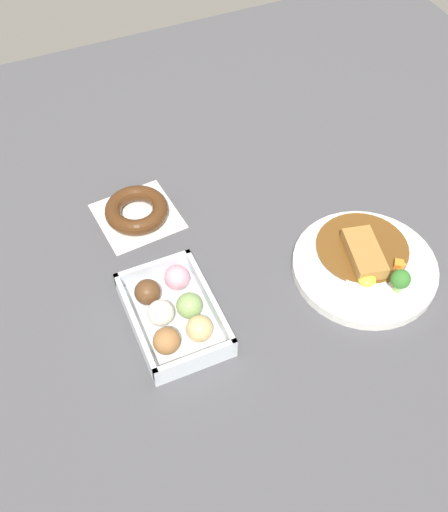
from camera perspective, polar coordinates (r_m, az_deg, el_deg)
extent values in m
plane|color=#4C4C51|center=(1.09, 3.76, -1.09)|extent=(1.60, 1.60, 0.00)
cylinder|color=white|center=(1.11, 12.65, -0.99)|extent=(0.25, 0.25, 0.02)
cylinder|color=brown|center=(1.12, 12.47, 0.74)|extent=(0.16, 0.16, 0.01)
cube|color=#A87538|center=(1.09, 12.64, 0.25)|extent=(0.11, 0.07, 0.02)
cylinder|color=white|center=(1.07, 12.79, -2.41)|extent=(0.07, 0.07, 0.00)
ellipsoid|color=yellow|center=(1.06, 12.89, -2.07)|extent=(0.03, 0.03, 0.02)
cylinder|color=#8CB766|center=(1.07, 15.55, -2.69)|extent=(0.01, 0.01, 0.02)
sphere|color=#387A2D|center=(1.06, 15.78, -2.03)|extent=(0.03, 0.03, 0.03)
cube|color=orange|center=(1.10, 15.75, -0.90)|extent=(0.02, 0.02, 0.01)
cube|color=orange|center=(1.10, 15.59, -0.79)|extent=(0.02, 0.02, 0.01)
cube|color=orange|center=(1.09, 15.72, -1.54)|extent=(0.02, 0.02, 0.01)
cube|color=silver|center=(1.02, -4.56, -5.76)|extent=(0.20, 0.13, 0.01)
cube|color=silver|center=(0.96, -2.58, -9.47)|extent=(0.01, 0.13, 0.03)
cube|color=silver|center=(1.06, -6.46, -1.15)|extent=(0.01, 0.13, 0.03)
cube|color=silver|center=(1.02, -1.28, -3.93)|extent=(0.20, 0.01, 0.03)
cube|color=silver|center=(1.00, -8.06, -6.27)|extent=(0.20, 0.01, 0.03)
sphere|color=#DBB77A|center=(0.98, -2.24, -6.64)|extent=(0.04, 0.04, 0.04)
sphere|color=#84A860|center=(1.00, -3.16, -4.52)|extent=(0.04, 0.04, 0.04)
sphere|color=pink|center=(1.04, -4.30, -1.96)|extent=(0.04, 0.04, 0.04)
sphere|color=#9E6B3D|center=(0.97, -5.25, -7.70)|extent=(0.04, 0.04, 0.04)
sphere|color=silver|center=(1.00, -5.78, -5.19)|extent=(0.04, 0.04, 0.04)
sphere|color=brown|center=(1.02, -6.98, -3.27)|extent=(0.04, 0.04, 0.04)
cube|color=white|center=(1.18, -7.88, 3.63)|extent=(0.15, 0.15, 0.00)
torus|color=#4C2B14|center=(1.17, -7.96, 4.16)|extent=(0.12, 0.12, 0.03)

